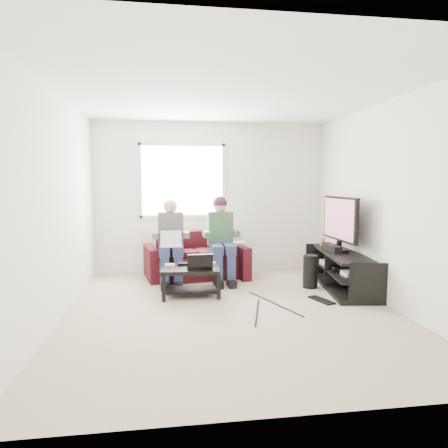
% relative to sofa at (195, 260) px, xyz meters
% --- Properties ---
extents(floor, '(4.50, 4.50, 0.00)m').
position_rel_sofa_xyz_m(floor, '(0.31, -1.81, -0.29)').
color(floor, beige).
rests_on(floor, ground).
extents(ceiling, '(4.50, 4.50, 0.00)m').
position_rel_sofa_xyz_m(ceiling, '(0.31, -1.81, 2.31)').
color(ceiling, white).
rests_on(ceiling, wall_back).
extents(wall_back, '(4.50, 0.00, 4.50)m').
position_rel_sofa_xyz_m(wall_back, '(0.31, 0.44, 1.01)').
color(wall_back, silver).
rests_on(wall_back, floor).
extents(wall_front, '(4.50, 0.00, 4.50)m').
position_rel_sofa_xyz_m(wall_front, '(0.31, -4.06, 1.01)').
color(wall_front, silver).
rests_on(wall_front, floor).
extents(wall_left, '(0.00, 4.50, 4.50)m').
position_rel_sofa_xyz_m(wall_left, '(-1.69, -1.81, 1.01)').
color(wall_left, silver).
rests_on(wall_left, floor).
extents(wall_right, '(0.00, 4.50, 4.50)m').
position_rel_sofa_xyz_m(wall_right, '(2.31, -1.81, 1.01)').
color(wall_right, silver).
rests_on(wall_right, floor).
extents(window, '(1.48, 0.04, 1.28)m').
position_rel_sofa_xyz_m(window, '(-0.19, 0.42, 1.31)').
color(window, white).
rests_on(window, wall_back).
extents(sofa, '(1.74, 0.98, 0.75)m').
position_rel_sofa_xyz_m(sofa, '(0.00, 0.00, 0.00)').
color(sofa, '#421015').
rests_on(sofa, floor).
extents(person_left, '(0.40, 0.70, 1.30)m').
position_rel_sofa_xyz_m(person_left, '(-0.40, -0.25, 0.42)').
color(person_left, navy).
rests_on(person_left, sofa).
extents(person_right, '(0.40, 0.71, 1.35)m').
position_rel_sofa_xyz_m(person_right, '(0.40, -0.23, 0.48)').
color(person_right, navy).
rests_on(person_right, sofa).
extents(laptop_silver, '(0.35, 0.26, 0.24)m').
position_rel_sofa_xyz_m(laptop_silver, '(-0.40, -0.52, 0.38)').
color(laptop_silver, silver).
rests_on(laptop_silver, person_left).
extents(coffee_table, '(0.83, 0.55, 0.40)m').
position_rel_sofa_xyz_m(coffee_table, '(-0.15, -1.10, 0.00)').
color(coffee_table, black).
rests_on(coffee_table, floor).
extents(laptop_black, '(0.34, 0.24, 0.24)m').
position_rel_sofa_xyz_m(laptop_black, '(-0.03, -1.18, 0.23)').
color(laptop_black, black).
rests_on(laptop_black, coffee_table).
extents(controller_a, '(0.14, 0.10, 0.04)m').
position_rel_sofa_xyz_m(controller_a, '(-0.43, -0.98, 0.13)').
color(controller_a, silver).
rests_on(controller_a, coffee_table).
extents(controller_b, '(0.14, 0.09, 0.04)m').
position_rel_sofa_xyz_m(controller_b, '(-0.25, -0.92, 0.13)').
color(controller_b, black).
rests_on(controller_b, coffee_table).
extents(controller_c, '(0.15, 0.10, 0.04)m').
position_rel_sofa_xyz_m(controller_c, '(0.15, -0.95, 0.13)').
color(controller_c, gray).
rests_on(controller_c, coffee_table).
extents(tv_stand, '(0.72, 1.72, 0.55)m').
position_rel_sofa_xyz_m(tv_stand, '(2.08, -1.03, -0.04)').
color(tv_stand, black).
rests_on(tv_stand, floor).
extents(tv, '(0.12, 1.10, 0.81)m').
position_rel_sofa_xyz_m(tv, '(2.08, -0.93, 0.72)').
color(tv, black).
rests_on(tv, tv_stand).
extents(soundbar, '(0.12, 0.50, 0.10)m').
position_rel_sofa_xyz_m(soundbar, '(1.96, -0.93, 0.31)').
color(soundbar, black).
rests_on(soundbar, tv_stand).
extents(drink_cup, '(0.08, 0.08, 0.12)m').
position_rel_sofa_xyz_m(drink_cup, '(2.03, -0.40, 0.32)').
color(drink_cup, '#AA7E49').
rests_on(drink_cup, tv_stand).
extents(console_white, '(0.30, 0.22, 0.06)m').
position_rel_sofa_xyz_m(console_white, '(2.08, -1.43, 0.03)').
color(console_white, silver).
rests_on(console_white, tv_stand).
extents(console_grey, '(0.34, 0.26, 0.08)m').
position_rel_sofa_xyz_m(console_grey, '(2.08, -0.73, 0.04)').
color(console_grey, gray).
rests_on(console_grey, tv_stand).
extents(console_black, '(0.38, 0.30, 0.07)m').
position_rel_sofa_xyz_m(console_black, '(2.08, -1.08, 0.04)').
color(console_black, black).
rests_on(console_black, tv_stand).
extents(subwoofer, '(0.22, 0.22, 0.49)m').
position_rel_sofa_xyz_m(subwoofer, '(1.66, -0.90, -0.04)').
color(subwoofer, black).
rests_on(subwoofer, floor).
extents(keyboard_floor, '(0.26, 0.43, 0.02)m').
position_rel_sofa_xyz_m(keyboard_floor, '(1.57, -1.58, -0.28)').
color(keyboard_floor, black).
rests_on(keyboard_floor, floor).
extents(end_table, '(0.31, 0.31, 0.56)m').
position_rel_sofa_xyz_m(end_table, '(0.74, 0.13, -0.03)').
color(end_table, black).
rests_on(end_table, floor).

